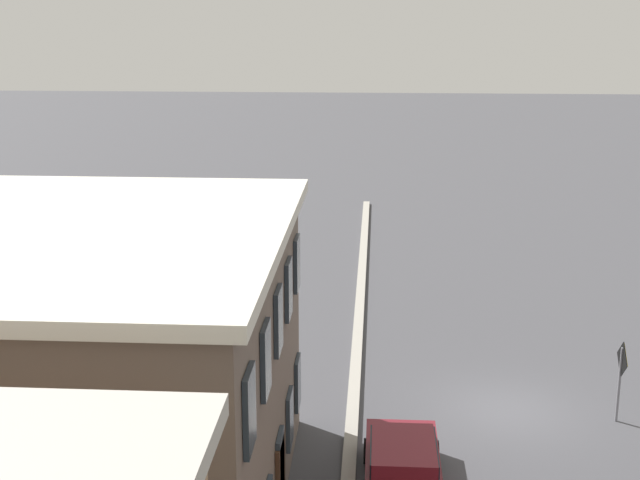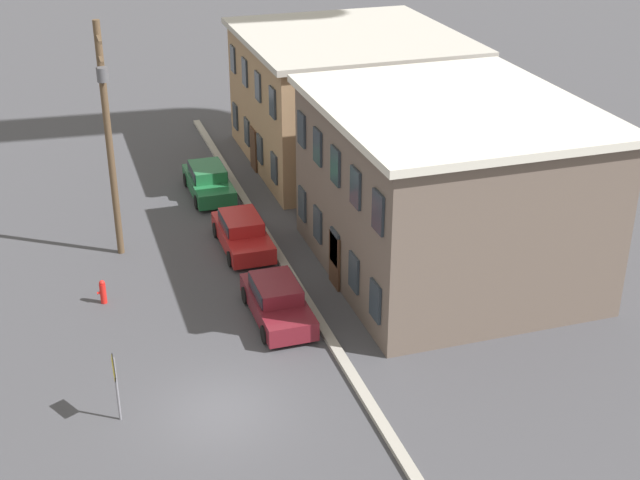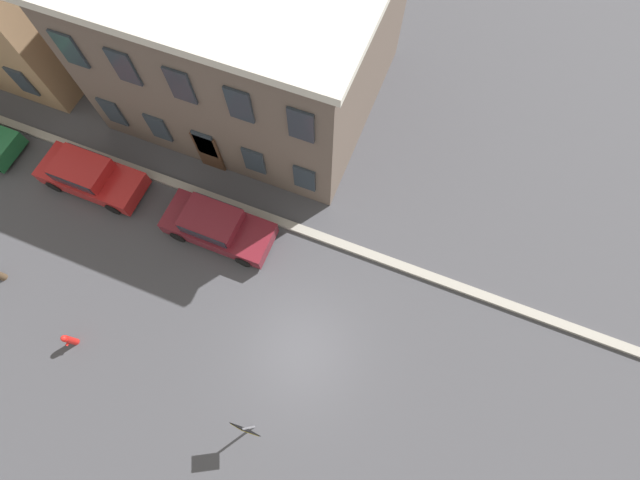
# 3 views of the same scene
# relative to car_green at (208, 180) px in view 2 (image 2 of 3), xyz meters

# --- Properties ---
(ground_plane) EXTENTS (200.00, 200.00, 0.00)m
(ground_plane) POSITION_rel_car_green_xyz_m (17.05, -3.07, -0.75)
(ground_plane) COLOR #424247
(kerb_strip) EXTENTS (56.00, 0.36, 0.16)m
(kerb_strip) POSITION_rel_car_green_xyz_m (17.05, 1.43, -0.67)
(kerb_strip) COLOR #9E998E
(kerb_strip) RESTS_ON ground_plane
(apartment_corner) EXTENTS (11.39, 10.66, 6.67)m
(apartment_corner) POSITION_rel_car_green_xyz_m (-2.55, 8.00, 2.60)
(apartment_corner) COLOR #9E7A56
(apartment_corner) RESTS_ON ground_plane
(apartment_midblock) EXTENTS (11.36, 9.65, 6.97)m
(apartment_midblock) POSITION_rel_car_green_xyz_m (10.49, 7.50, 2.75)
(apartment_midblock) COLOR #66564C
(apartment_midblock) RESTS_ON ground_plane
(car_green) EXTENTS (4.40, 1.92, 1.43)m
(car_green) POSITION_rel_car_green_xyz_m (0.00, 0.00, 0.00)
(car_green) COLOR #1E6638
(car_green) RESTS_ON ground_plane
(car_red) EXTENTS (4.40, 1.92, 1.43)m
(car_red) POSITION_rel_car_green_xyz_m (6.15, 0.22, 0.00)
(car_red) COLOR #B21E1E
(car_red) RESTS_ON ground_plane
(car_maroon) EXTENTS (4.40, 1.92, 1.43)m
(car_maroon) POSITION_rel_car_green_xyz_m (12.15, 0.11, 0.00)
(car_maroon) COLOR maroon
(car_maroon) RESTS_ON ground_plane
(caution_sign) EXTENTS (1.06, 0.08, 2.41)m
(caution_sign) POSITION_rel_car_green_xyz_m (16.54, -6.09, 0.86)
(caution_sign) COLOR slate
(caution_sign) RESTS_ON ground_plane
(utility_pole) EXTENTS (2.40, 0.44, 9.74)m
(utility_pole) POSITION_rel_car_green_xyz_m (5.08, -4.77, 4.71)
(utility_pole) COLOR brown
(utility_pole) RESTS_ON ground_plane
(fire_hydrant) EXTENTS (0.24, 0.34, 0.96)m
(fire_hydrant) POSITION_rel_car_green_xyz_m (9.12, -5.86, -0.27)
(fire_hydrant) COLOR red
(fire_hydrant) RESTS_ON ground_plane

